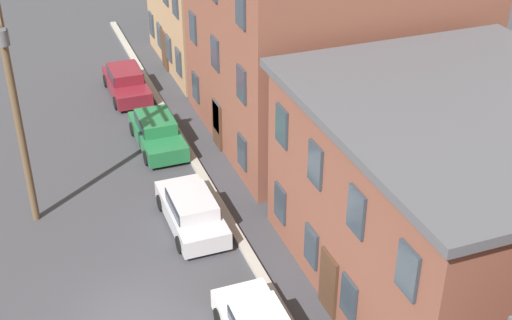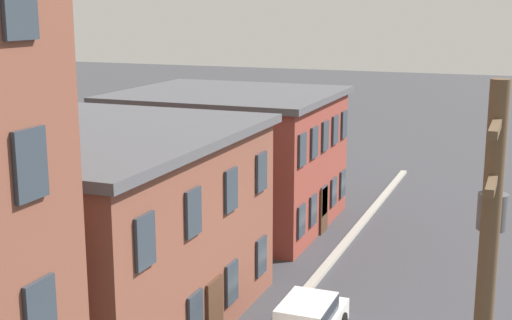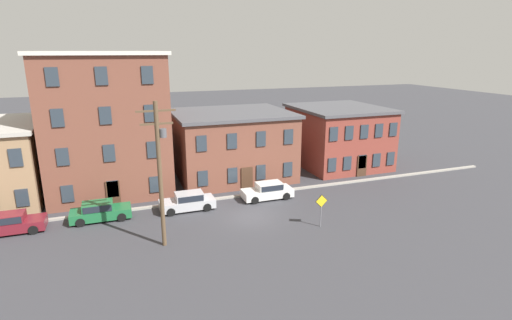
{
  "view_description": "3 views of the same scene",
  "coord_description": "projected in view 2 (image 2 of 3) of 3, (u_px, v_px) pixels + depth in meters",
  "views": [
    {
      "loc": [
        17.47,
        -2.42,
        16.11
      ],
      "look_at": [
        -1.53,
        4.68,
        4.15
      ],
      "focal_mm": 50.0,
      "sensor_mm": 36.0,
      "label": 1
    },
    {
      "loc": [
        -17.33,
        -2.89,
        10.57
      ],
      "look_at": [
        -0.56,
        3.65,
        6.68
      ],
      "focal_mm": 50.0,
      "sensor_mm": 36.0,
      "label": 2
    },
    {
      "loc": [
        -9.44,
        -27.25,
        12.52
      ],
      "look_at": [
        1.24,
        2.17,
        3.92
      ],
      "focal_mm": 28.0,
      "sensor_mm": 36.0,
      "label": 3
    }
  ],
  "objects": [
    {
      "name": "apartment_annex",
      "position": [
        229.0,
        157.0,
        35.09
      ],
      "size": [
        9.27,
        10.15,
        6.54
      ],
      "color": "brown",
      "rests_on": "ground_plane"
    },
    {
      "name": "apartment_far",
      "position": [
        84.0,
        228.0,
        23.7
      ],
      "size": [
        11.49,
        9.89,
        6.65
      ],
      "color": "brown",
      "rests_on": "ground_plane"
    }
  ]
}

